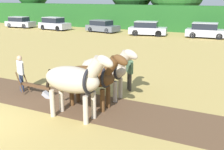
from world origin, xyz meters
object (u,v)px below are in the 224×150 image
at_px(farmer_at_plow, 20,71).
at_px(parked_car_far_left, 20,22).
at_px(draft_horse_lead_right, 92,77).
at_px(parked_car_center_right, 206,31).
at_px(draft_horse_trail_left, 106,69).
at_px(farmer_beside_team, 130,69).
at_px(parked_car_center, 147,29).
at_px(parked_car_left, 54,24).
at_px(draft_horse_lead_left, 75,80).
at_px(plow, 38,89).
at_px(parked_car_center_left, 102,26).

height_order(farmer_at_plow, parked_car_far_left, farmer_at_plow).
distance_m(draft_horse_lead_right, parked_car_center_right, 21.56).
xyz_separation_m(draft_horse_trail_left, parked_car_far_left, (-23.03, 19.57, -0.58)).
distance_m(farmer_beside_team, parked_car_far_left, 29.77).
distance_m(draft_horse_trail_left, parked_car_center, 20.13).
bearing_deg(parked_car_left, draft_horse_lead_left, -44.42).
relative_size(farmer_beside_team, parked_car_center, 0.40).
relative_size(plow, parked_car_center, 0.41).
height_order(parked_car_left, parked_car_center_right, parked_car_left).
xyz_separation_m(draft_horse_lead_left, farmer_beside_team, (0.57, 3.71, -0.42)).
relative_size(plow, parked_car_left, 0.41).
relative_size(farmer_beside_team, parked_car_left, 0.40).
height_order(draft_horse_trail_left, parked_car_center_left, draft_horse_trail_left).
bearing_deg(farmer_at_plow, parked_car_left, 66.97).
bearing_deg(draft_horse_trail_left, draft_horse_lead_right, -89.32).
bearing_deg(draft_horse_trail_left, farmer_at_plow, -165.49).
relative_size(draft_horse_lead_left, draft_horse_trail_left, 1.04).
height_order(farmer_beside_team, parked_car_left, farmer_beside_team).
distance_m(draft_horse_lead_left, farmer_beside_team, 3.78).
relative_size(draft_horse_lead_right, parked_car_far_left, 0.69).
bearing_deg(farmer_at_plow, parked_car_center, 36.13).
height_order(farmer_at_plow, parked_car_center_right, farmer_at_plow).
height_order(draft_horse_lead_left, plow, draft_horse_lead_left).
bearing_deg(farmer_at_plow, plow, -66.25).
distance_m(draft_horse_lead_left, parked_car_center_right, 22.74).
bearing_deg(draft_horse_lead_left, parked_car_far_left, 137.43).
bearing_deg(draft_horse_lead_left, farmer_at_plow, 160.75).
distance_m(farmer_at_plow, parked_car_left, 24.28).
distance_m(draft_horse_lead_right, parked_car_center_left, 23.66).
distance_m(parked_car_far_left, parked_car_center_left, 12.50).
height_order(draft_horse_lead_right, parked_car_center_left, draft_horse_lead_right).
bearing_deg(draft_horse_lead_right, parked_car_center_left, 117.47).
xyz_separation_m(farmer_beside_team, parked_car_center_right, (0.89, 18.97, -0.26)).
xyz_separation_m(draft_horse_trail_left, farmer_at_plow, (-3.86, -0.92, -0.32)).
relative_size(farmer_at_plow, parked_car_left, 0.39).
bearing_deg(parked_car_center_left, draft_horse_lead_left, -54.77).
height_order(plow, parked_car_center_right, parked_car_center_right).
distance_m(draft_horse_lead_right, parked_car_far_left, 30.99).
relative_size(draft_horse_trail_left, farmer_at_plow, 1.63).
bearing_deg(parked_car_center_right, draft_horse_trail_left, -97.12).
height_order(plow, farmer_beside_team, farmer_beside_team).
bearing_deg(farmer_at_plow, draft_horse_trail_left, -42.76).
bearing_deg(parked_car_center_right, parked_car_center_left, 178.42).
relative_size(draft_horse_trail_left, parked_car_far_left, 0.67).
bearing_deg(parked_car_center_right, parked_car_center, -175.95).
relative_size(draft_horse_trail_left, parked_car_center_left, 0.65).
relative_size(draft_horse_lead_left, parked_car_far_left, 0.69).
distance_m(farmer_beside_team, parked_car_left, 25.25).
height_order(draft_horse_lead_right, parked_car_center_right, draft_horse_lead_right).
xyz_separation_m(farmer_beside_team, parked_car_center, (-5.23, 18.19, -0.27)).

